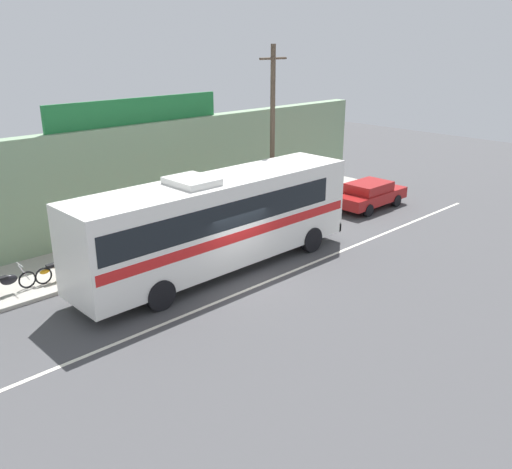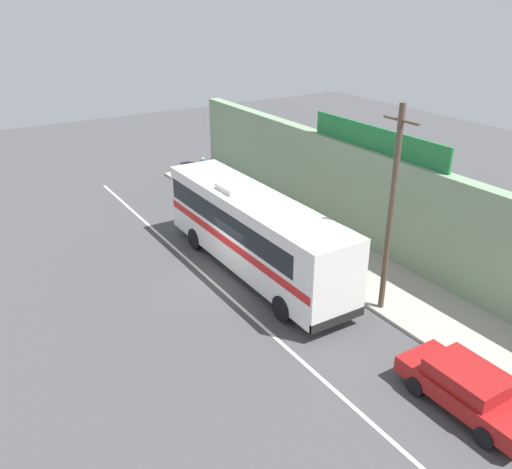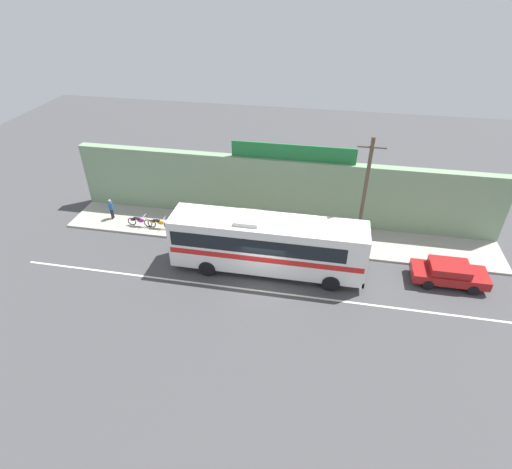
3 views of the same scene
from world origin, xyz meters
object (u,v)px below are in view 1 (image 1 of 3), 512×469
Objects in this scene: intercity_bus at (217,219)px; motorcycle_red at (6,282)px; parked_car at (369,194)px; motorcycle_blue at (60,268)px; utility_pole at (272,134)px.

motorcycle_red is at bearing 154.70° from intercity_bus.
motorcycle_blue is (-15.68, 2.26, -0.17)m from parked_car.
motorcycle_red and motorcycle_blue have the same top height.
utility_pole reaches higher than parked_car.
parked_car is 15.84m from motorcycle_blue.
intercity_bus is at bearing -25.30° from motorcycle_red.
utility_pole reaches higher than motorcycle_red.
motorcycle_blue is at bearing -2.47° from motorcycle_red.
motorcycle_blue is at bearing 147.48° from intercity_bus.
intercity_bus is at bearing -155.06° from utility_pole.
parked_car is at bearing -8.19° from motorcycle_blue.
motorcycle_red is 1.03× the size of motorcycle_blue.
utility_pole reaches higher than motorcycle_blue.
motorcycle_red is 1.85m from motorcycle_blue.
utility_pole is 10.93m from motorcycle_blue.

